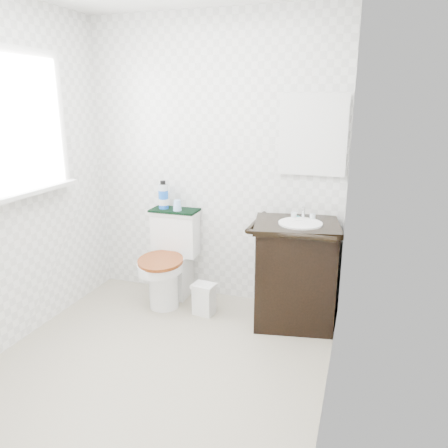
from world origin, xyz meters
The scene contains 12 objects.
floor centered at (0.00, 0.00, 0.00)m, with size 2.40×2.40×0.00m, color #AEA28C.
wall_back centered at (0.00, 1.20, 1.20)m, with size 2.40×2.40×0.00m, color white.
wall_right centered at (1.10, 0.00, 1.20)m, with size 2.40×2.40×0.00m, color white.
window centered at (-1.07, 0.25, 1.55)m, with size 0.02×0.70×0.90m, color white.
mirror centered at (0.82, 1.18, 1.45)m, with size 0.50×0.02×0.60m, color silver.
toilet centered at (-0.32, 0.97, 0.34)m, with size 0.47×0.67×0.78m.
vanity centered at (0.77, 0.90, 0.43)m, with size 0.71×0.64×0.92m.
trash_bin centered at (0.05, 0.80, 0.14)m, with size 0.20×0.17×0.26m.
towel centered at (-0.32, 1.09, 0.79)m, with size 0.41×0.22×0.02m, color black.
mouthwash_bottle centered at (-0.43, 1.09, 0.91)m, with size 0.09×0.09×0.25m.
cup centered at (-0.28, 1.06, 0.84)m, with size 0.07×0.07×0.09m, color #97BEF7.
soap_bar centered at (0.74, 1.04, 0.83)m, with size 0.07×0.05×0.02m, color #1A7B80.
Camera 1 is at (1.22, -2.27, 1.71)m, focal length 35.00 mm.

